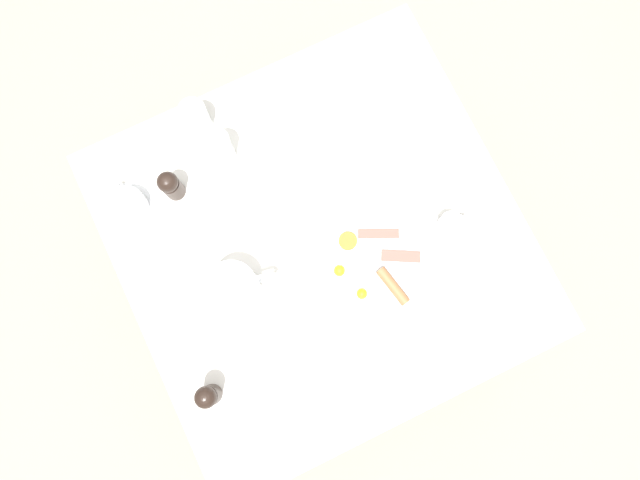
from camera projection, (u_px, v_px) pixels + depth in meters
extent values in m
plane|color=gray|center=(320.00, 274.00, 2.35)|extent=(8.00, 8.00, 0.00)
cube|color=silver|center=(320.00, 242.00, 1.61)|extent=(1.00, 0.99, 0.03)
cylinder|color=brown|center=(249.00, 456.00, 1.89)|extent=(0.04, 0.04, 0.73)
cylinder|color=brown|center=(511.00, 326.00, 1.96)|extent=(0.04, 0.04, 0.73)
cylinder|color=brown|center=(136.00, 200.00, 2.02)|extent=(0.04, 0.04, 0.73)
cylinder|color=brown|center=(384.00, 86.00, 2.09)|extent=(0.04, 0.04, 0.73)
cylinder|color=white|center=(370.00, 264.00, 1.58)|extent=(0.31, 0.31, 0.01)
cylinder|color=white|center=(339.00, 271.00, 1.57)|extent=(0.07, 0.07, 0.00)
sphere|color=yellow|center=(339.00, 271.00, 1.56)|extent=(0.03, 0.03, 0.03)
cylinder|color=white|center=(362.00, 294.00, 1.56)|extent=(0.07, 0.07, 0.00)
sphere|color=yellow|center=(362.00, 294.00, 1.55)|extent=(0.03, 0.03, 0.03)
cylinder|color=brown|center=(393.00, 286.00, 1.56)|extent=(0.05, 0.11, 0.03)
cube|color=#B74C42|center=(401.00, 256.00, 1.58)|extent=(0.10, 0.07, 0.01)
cube|color=#B74C42|center=(378.00, 234.00, 1.59)|extent=(0.11, 0.07, 0.01)
cylinder|color=#D16023|center=(348.00, 241.00, 1.58)|extent=(0.05, 0.05, 0.01)
cylinder|color=white|center=(309.00, 133.00, 1.59)|extent=(0.13, 0.13, 0.11)
cylinder|color=white|center=(309.00, 125.00, 1.54)|extent=(0.09, 0.09, 0.01)
sphere|color=white|center=(308.00, 123.00, 1.53)|extent=(0.02, 0.02, 0.02)
cone|color=white|center=(278.00, 128.00, 1.58)|extent=(0.06, 0.05, 0.05)
torus|color=white|center=(335.00, 135.00, 1.59)|extent=(0.08, 0.05, 0.08)
cylinder|color=white|center=(233.00, 288.00, 1.53)|extent=(0.13, 0.13, 0.11)
cylinder|color=white|center=(230.00, 286.00, 1.47)|extent=(0.09, 0.09, 0.01)
sphere|color=white|center=(229.00, 285.00, 1.46)|extent=(0.02, 0.02, 0.02)
cone|color=white|center=(202.00, 299.00, 1.51)|extent=(0.06, 0.03, 0.05)
torus|color=white|center=(260.00, 279.00, 1.53)|extent=(0.08, 0.02, 0.08)
cylinder|color=white|center=(133.00, 208.00, 1.61)|extent=(0.14, 0.14, 0.01)
cylinder|color=white|center=(129.00, 205.00, 1.58)|extent=(0.09, 0.09, 0.06)
cylinder|color=brown|center=(130.00, 206.00, 1.59)|extent=(0.08, 0.08, 0.04)
torus|color=white|center=(121.00, 189.00, 1.59)|extent=(0.01, 0.04, 0.04)
cylinder|color=white|center=(196.00, 118.00, 1.59)|extent=(0.07, 0.07, 0.12)
cylinder|color=white|center=(219.00, 149.00, 1.57)|extent=(0.07, 0.07, 0.14)
cylinder|color=white|center=(449.00, 224.00, 1.58)|extent=(0.05, 0.05, 0.06)
torus|color=white|center=(460.00, 219.00, 1.58)|extent=(0.04, 0.01, 0.04)
cylinder|color=black|center=(173.00, 188.00, 1.58)|extent=(0.05, 0.05, 0.08)
sphere|color=black|center=(167.00, 182.00, 1.53)|extent=(0.05, 0.05, 0.05)
cylinder|color=black|center=(210.00, 395.00, 1.50)|extent=(0.05, 0.05, 0.08)
sphere|color=black|center=(205.00, 397.00, 1.44)|extent=(0.05, 0.05, 0.05)
cube|color=silver|center=(496.00, 315.00, 1.57)|extent=(0.17, 0.07, 0.00)
cube|color=silver|center=(394.00, 115.00, 1.65)|extent=(0.18, 0.10, 0.00)
cube|color=silver|center=(288.00, 429.00, 1.52)|extent=(0.11, 0.13, 0.00)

